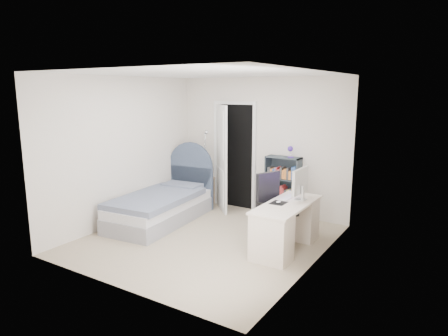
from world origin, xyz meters
The scene contains 8 objects.
room_shell centered at (0.00, 0.00, 1.25)m, with size 3.50×3.70×2.60m.
door centered at (-0.63, 1.59, 1.03)m, with size 0.92×0.61×2.06m.
bed centered at (-1.17, 0.36, 0.29)m, with size 1.17×2.17×1.28m.
nightstand centered at (-1.21, 1.56, 0.42)m, with size 0.44×0.44×0.64m.
floor_lamp centered at (-1.08, 1.55, 0.62)m, with size 0.22×0.22×1.51m.
bookcase centered at (0.53, 1.67, 0.51)m, with size 0.62×0.27×1.31m.
desk centered at (1.19, 0.33, 0.38)m, with size 0.56×1.41×1.15m.
office_chair centered at (0.89, 0.49, 0.58)m, with size 0.61×0.61×1.05m.
Camera 1 is at (3.34, -4.79, 2.27)m, focal length 32.00 mm.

